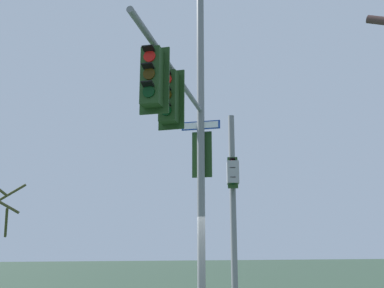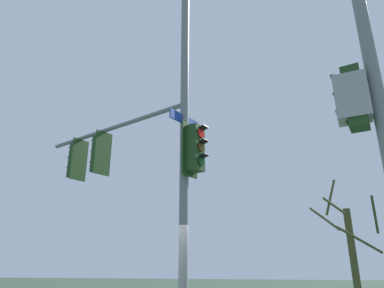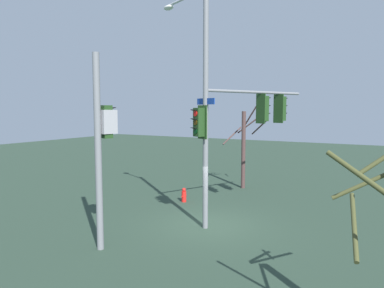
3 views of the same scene
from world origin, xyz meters
name	(u,v)px [view 3 (image 3 of 3)]	position (x,y,z in m)	size (l,w,h in m)	color
ground_plane	(209,225)	(0.00, 0.00, 0.00)	(80.00, 80.00, 0.00)	#293C2E
main_signal_pole_assembly	(228,100)	(-0.83, 0.41, 5.09)	(5.60, 5.22, 9.80)	slate
secondary_pole_assembly	(102,138)	(3.88, -2.02, 3.77)	(0.79, 0.54, 6.56)	slate
fire_hydrant	(184,195)	(-2.68, -2.81, 0.34)	(0.38, 0.24, 0.73)	red
bare_tree_across_street	(244,146)	(-7.32, -1.39, 2.53)	(2.09, 2.56, 4.98)	#483331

